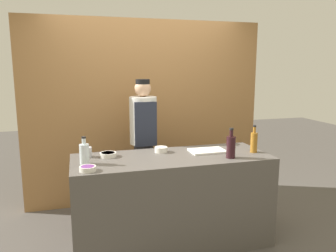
{
  "coord_description": "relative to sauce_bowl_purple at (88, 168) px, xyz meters",
  "views": [
    {
      "loc": [
        -0.89,
        -3.01,
        1.79
      ],
      "look_at": [
        0.0,
        0.15,
        1.2
      ],
      "focal_mm": 35.0,
      "sensor_mm": 36.0,
      "label": 1
    }
  ],
  "objects": [
    {
      "name": "cutting_board",
      "position": [
        1.23,
        0.33,
        -0.01
      ],
      "size": [
        0.37,
        0.24,
        0.02
      ],
      "color": "white",
      "rests_on": "counter"
    },
    {
      "name": "sauce_bowl_orange",
      "position": [
        0.76,
        0.44,
        0.01
      ],
      "size": [
        0.13,
        0.13,
        0.06
      ],
      "color": "silver",
      "rests_on": "counter"
    },
    {
      "name": "sauce_bowl_purple",
      "position": [
        0.0,
        0.0,
        0.0
      ],
      "size": [
        0.14,
        0.14,
        0.04
      ],
      "color": "silver",
      "rests_on": "counter"
    },
    {
      "name": "chef_center",
      "position": [
        0.68,
        0.97,
        -0.04
      ],
      "size": [
        0.32,
        0.32,
        1.66
      ],
      "color": "#28282D",
      "rests_on": "ground_plane"
    },
    {
      "name": "ground_plane",
      "position": [
        0.82,
        0.26,
        -0.95
      ],
      "size": [
        14.0,
        14.0,
        0.0
      ],
      "primitive_type": "plane",
      "color": "#4C4742"
    },
    {
      "name": "bottle_clear",
      "position": [
        -0.02,
        0.22,
        0.08
      ],
      "size": [
        0.09,
        0.09,
        0.26
      ],
      "color": "silver",
      "rests_on": "counter"
    },
    {
      "name": "counter",
      "position": [
        0.82,
        0.26,
        -0.48
      ],
      "size": [
        1.95,
        0.74,
        0.92
      ],
      "color": "#514C47",
      "rests_on": "ground_plane"
    },
    {
      "name": "sauce_bowl_red",
      "position": [
        0.21,
        0.41,
        0.0
      ],
      "size": [
        0.16,
        0.16,
        0.04
      ],
      "color": "silver",
      "rests_on": "counter"
    },
    {
      "name": "cup_steel",
      "position": [
        0.02,
        0.46,
        0.03
      ],
      "size": [
        0.08,
        0.08,
        0.1
      ],
      "color": "#B7B7BC",
      "rests_on": "counter"
    },
    {
      "name": "bottle_amber",
      "position": [
        1.68,
        0.18,
        0.09
      ],
      "size": [
        0.07,
        0.07,
        0.29
      ],
      "color": "#9E661E",
      "rests_on": "counter"
    },
    {
      "name": "cabinet_wall",
      "position": [
        0.82,
        1.52,
        0.25
      ],
      "size": [
        3.16,
        0.18,
        2.4
      ],
      "color": "olive",
      "rests_on": "ground_plane"
    },
    {
      "name": "bottle_wine",
      "position": [
        1.36,
        0.05,
        0.09
      ],
      "size": [
        0.09,
        0.09,
        0.3
      ],
      "color": "black",
      "rests_on": "counter"
    }
  ]
}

